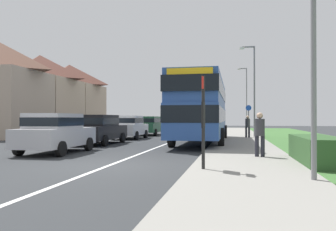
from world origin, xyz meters
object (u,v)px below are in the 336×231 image
parked_car_silver (55,131)px  bus_stop_sign (203,115)px  parked_car_white (130,126)px  cycle_route_sign (249,119)px  pedestrian_at_stop (260,132)px  street_lamp_far (246,95)px  double_decker_bus (202,107)px  parked_car_black (100,128)px  parked_car_dark_green (149,125)px  street_lamp_mid (253,85)px  pedestrian_walking_away (248,125)px

parked_car_silver → bus_stop_sign: 7.70m
parked_car_white → cycle_route_sign: size_ratio=1.60×
parked_car_white → pedestrian_at_stop: size_ratio=2.41×
street_lamp_far → parked_car_silver: bearing=-106.8°
double_decker_bus → parked_car_black: (-5.60, -2.07, -1.23)m
parked_car_dark_green → street_lamp_mid: size_ratio=0.66×
parked_car_black → bus_stop_sign: size_ratio=1.77×
bus_stop_sign → pedestrian_at_stop: bearing=62.5°
parked_car_silver → parked_car_black: size_ratio=0.87×
parked_car_silver → street_lamp_mid: 15.92m
parked_car_dark_green → street_lamp_mid: street_lamp_mid is taller
bus_stop_sign → cycle_route_sign: 18.41m
pedestrian_at_stop → parked_car_white: bearing=126.9°
street_lamp_mid → street_lamp_far: size_ratio=0.90×
pedestrian_at_stop → street_lamp_mid: (0.52, 13.66, 3.01)m
parked_car_white → parked_car_dark_green: size_ratio=0.88×
parked_car_black → bus_stop_sign: bus_stop_sign is taller
parked_car_black → street_lamp_mid: 12.28m
double_decker_bus → street_lamp_far: bearing=81.4°
parked_car_black → cycle_route_sign: size_ratio=1.82×
double_decker_bus → parked_car_dark_green: 10.19m
parked_car_white → street_lamp_mid: size_ratio=0.58×
parked_car_white → parked_car_dark_green: 5.33m
pedestrian_at_stop → street_lamp_far: street_lamp_far is taller
parked_car_black → street_lamp_far: size_ratio=0.60×
parked_car_dark_green → street_lamp_far: street_lamp_far is taller
pedestrian_walking_away → double_decker_bus: bearing=-122.2°
pedestrian_at_stop → parked_car_black: bearing=145.4°
pedestrian_at_stop → street_lamp_mid: size_ratio=0.24×
cycle_route_sign → pedestrian_at_stop: bearing=-91.0°
parked_car_dark_green → cycle_route_sign: bearing=-8.8°
parked_car_white → pedestrian_walking_away: size_ratio=2.41×
parked_car_white → street_lamp_far: size_ratio=0.53×
pedestrian_at_stop → cycle_route_sign: bearing=89.0°
parked_car_white → pedestrian_walking_away: pedestrian_walking_away is taller
double_decker_bus → street_lamp_mid: street_lamp_mid is taller
double_decker_bus → parked_car_silver: 9.06m
parked_car_silver → street_lamp_far: bearing=73.2°
parked_car_silver → parked_car_dark_green: (0.06, 15.63, -0.01)m
parked_car_white → street_lamp_far: 21.20m
pedestrian_walking_away → street_lamp_far: street_lamp_far is taller
pedestrian_at_stop → parked_car_dark_green: bearing=116.6°
parked_car_silver → street_lamp_mid: bearing=55.8°
pedestrian_at_stop → pedestrian_walking_away: 12.34m
pedestrian_at_stop → cycle_route_sign: cycle_route_sign is taller
double_decker_bus → bus_stop_sign: size_ratio=4.44×
pedestrian_walking_away → bus_stop_sign: bus_stop_sign is taller
parked_car_silver → pedestrian_at_stop: (8.25, -0.74, 0.06)m
parked_car_silver → street_lamp_mid: size_ratio=0.58×
pedestrian_at_stop → street_lamp_far: bearing=88.9°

